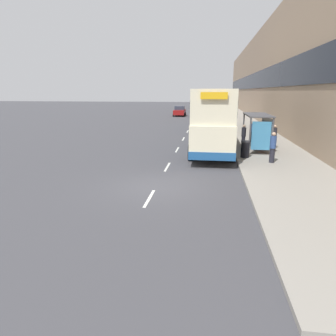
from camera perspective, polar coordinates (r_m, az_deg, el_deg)
ground_plane at (r=13.47m, az=-2.32°, el=-3.64°), size 220.00×220.00×0.00m
pavement at (r=51.44m, az=12.72°, el=9.49°), size 5.00×93.00×0.14m
terrace_facade at (r=51.80m, az=17.70°, el=16.23°), size 3.10×93.00×12.80m
lane_mark_0 at (r=12.08m, az=-3.57°, el=-5.79°), size 0.12×2.00×0.01m
lane_mark_1 at (r=16.99m, az=-0.12°, el=0.22°), size 0.12×2.00×0.01m
lane_mark_2 at (r=22.03m, az=1.76°, el=3.51°), size 0.12×2.00×0.01m
lane_mark_3 at (r=27.14m, az=2.95°, el=5.57°), size 0.12×2.00×0.01m
lane_mark_4 at (r=32.28m, az=3.76°, el=6.97°), size 0.12×2.00×0.01m
bus_shelter at (r=21.79m, az=17.18°, el=7.73°), size 1.60×4.20×2.48m
double_decker_bus_near at (r=21.51m, az=8.44°, el=9.23°), size 2.85×10.69×4.30m
double_decker_bus_ahead at (r=34.76m, az=8.60°, el=11.15°), size 2.85×11.54×4.30m
car_0 at (r=67.23m, az=7.85°, el=11.44°), size 2.09×4.03×1.67m
car_1 at (r=47.71m, az=9.07°, el=10.25°), size 1.98×4.34×1.71m
car_2 at (r=52.56m, az=2.23°, el=10.78°), size 2.03×3.95×1.71m
car_3 at (r=53.71m, az=7.90°, el=10.75°), size 1.94×4.40×1.75m
pedestrian_at_shelter at (r=25.46m, az=15.73°, el=6.71°), size 0.33×0.33×1.67m
pedestrian_1 at (r=22.43m, az=17.92°, el=5.59°), size 0.33×0.33×1.69m
pedestrian_2 at (r=22.94m, az=14.20°, el=6.00°), size 0.33×0.33×1.66m
pedestrian_3 at (r=22.90m, az=19.57°, el=5.67°), size 0.34×0.34×1.71m
pedestrian_4 at (r=18.28m, az=19.33°, el=3.77°), size 0.35×0.35×1.78m
litter_bin at (r=19.32m, az=14.48°, el=3.51°), size 0.55×0.55×1.05m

